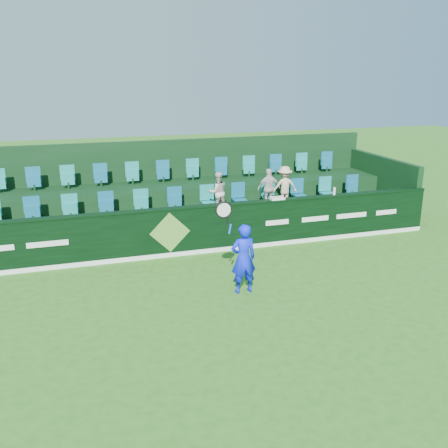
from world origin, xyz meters
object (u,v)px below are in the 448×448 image
object	(u,v)px
spectator_middle	(269,188)
drinks_bottle	(334,191)
spectator_left	(218,192)
spectator_right	(284,187)
tennis_player	(243,258)
towel	(277,198)

from	to	relation	value
spectator_middle	drinks_bottle	world-z (taller)	spectator_middle
spectator_middle	drinks_bottle	bearing A→B (deg)	149.73
spectator_left	spectator_right	bearing A→B (deg)	178.74
tennis_player	spectator_right	world-z (taller)	tennis_player
spectator_middle	towel	xyz separation A→B (m)	(-0.21, -1.12, -0.03)
spectator_middle	towel	bearing A→B (deg)	83.98
tennis_player	spectator_left	xyz separation A→B (m)	(0.57, 3.91, 0.58)
drinks_bottle	towel	bearing A→B (deg)	180.00
tennis_player	towel	size ratio (longest dim) A/B	5.58
spectator_right	drinks_bottle	distance (m)	1.56
spectator_right	towel	distance (m)	1.34
spectator_middle	drinks_bottle	xyz separation A→B (m)	(1.61, -1.12, 0.05)
towel	drinks_bottle	distance (m)	1.82
tennis_player	towel	world-z (taller)	tennis_player
spectator_right	spectator_left	bearing A→B (deg)	5.69
spectator_left	spectator_middle	bearing A→B (deg)	178.74
spectator_left	drinks_bottle	xyz separation A→B (m)	(3.23, -1.12, 0.06)
spectator_right	towel	size ratio (longest dim) A/B	3.14
spectator_left	spectator_right	distance (m)	2.14
tennis_player	towel	bearing A→B (deg)	54.53
spectator_middle	spectator_right	bearing A→B (deg)	-175.37
towel	spectator_right	bearing A→B (deg)	57.05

